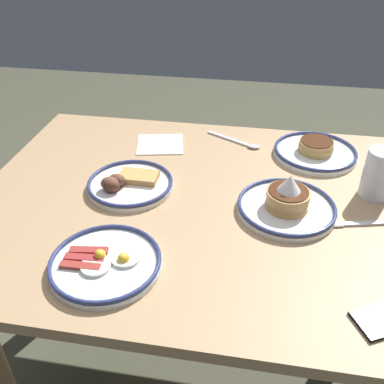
{
  "coord_description": "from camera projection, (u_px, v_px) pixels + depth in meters",
  "views": [
    {
      "loc": [
        -0.08,
        0.93,
        1.4
      ],
      "look_at": [
        0.07,
        0.01,
        0.76
      ],
      "focal_mm": 39.8,
      "sensor_mm": 36.0,
      "label": 1
    }
  ],
  "objects": [
    {
      "name": "paper_napkin",
      "position": [
        160.0,
        144.0,
        1.41
      ],
      "size": [
        0.18,
        0.17,
        0.0
      ],
      "primitive_type": "cube",
      "rotation": [
        0.0,
        0.0,
        0.21
      ],
      "color": "white",
      "rests_on": "dining_table"
    },
    {
      "name": "drinking_glass",
      "position": [
        378.0,
        176.0,
        1.14
      ],
      "size": [
        0.08,
        0.08,
        0.14
      ],
      "color": "silver",
      "rests_on": "dining_table"
    },
    {
      "name": "dining_table",
      "position": [
        218.0,
        237.0,
        1.22
      ],
      "size": [
        1.34,
        0.94,
        0.73
      ],
      "color": "tan",
      "rests_on": "ground_plane"
    },
    {
      "name": "plate_far_companion",
      "position": [
        129.0,
        183.0,
        1.19
      ],
      "size": [
        0.24,
        0.24,
        0.05
      ],
      "color": "silver",
      "rests_on": "dining_table"
    },
    {
      "name": "plate_far_side",
      "position": [
        105.0,
        263.0,
        0.94
      ],
      "size": [
        0.25,
        0.25,
        0.04
      ],
      "color": "white",
      "rests_on": "dining_table"
    },
    {
      "name": "tea_spoon",
      "position": [
        240.0,
        142.0,
        1.42
      ],
      "size": [
        0.19,
        0.11,
        0.01
      ],
      "color": "silver",
      "rests_on": "dining_table"
    },
    {
      "name": "plate_center_pancakes",
      "position": [
        315.0,
        151.0,
        1.35
      ],
      "size": [
        0.26,
        0.26,
        0.05
      ],
      "color": "white",
      "rests_on": "dining_table"
    },
    {
      "name": "plate_near_main",
      "position": [
        287.0,
        204.0,
        1.1
      ],
      "size": [
        0.26,
        0.26,
        0.11
      ],
      "color": "white",
      "rests_on": "dining_table"
    },
    {
      "name": "ground_plane",
      "position": [
        212.0,
        363.0,
        1.56
      ],
      "size": [
        6.0,
        6.0,
        0.0
      ],
      "primitive_type": "plane",
      "color": "#4A4B38"
    },
    {
      "name": "fork_far",
      "position": [
        368.0,
        223.0,
        1.07
      ],
      "size": [
        0.2,
        0.06,
        0.01
      ],
      "color": "silver",
      "rests_on": "dining_table"
    }
  ]
}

